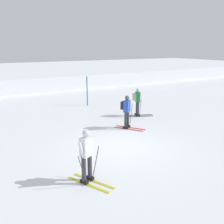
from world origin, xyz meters
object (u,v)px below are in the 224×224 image
Objects in this scene: skier_green at (137,101)px; skier_white at (87,155)px; skier_blue at (127,110)px; trail_marker_pole at (87,91)px.

skier_white is at bearing -136.54° from skier_green.
skier_white and skier_blue have the same top height.
trail_marker_pole is at bearing 64.98° from skier_white.
trail_marker_pole is at bearing 85.02° from skier_blue.
trail_marker_pole is at bearing 108.14° from skier_green.
skier_white is at bearing -135.76° from skier_blue.
skier_green is at bearing -71.86° from trail_marker_pole.
skier_white is (-5.91, -5.60, -0.04)m from skier_green.
skier_green is at bearing 43.46° from skier_white.
skier_green and skier_white have the same top height.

